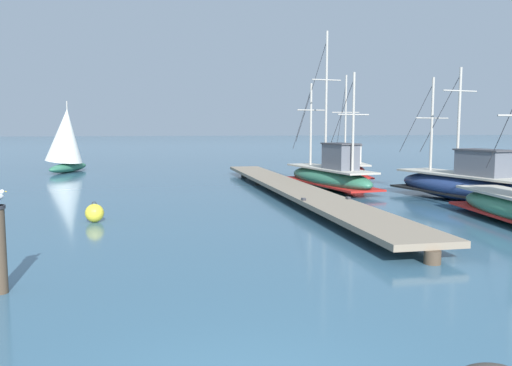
{
  "coord_description": "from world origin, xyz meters",
  "views": [
    {
      "loc": [
        -1.0,
        -4.34,
        2.87
      ],
      "look_at": [
        2.2,
        9.0,
        1.4
      ],
      "focal_mm": 35.82,
      "sensor_mm": 36.0,
      "label": 1
    }
  ],
  "objects": [
    {
      "name": "fishing_boat_0",
      "position": [
        11.8,
        13.37,
        0.68
      ],
      "size": [
        2.99,
        7.45,
        5.29
      ],
      "color": "navy",
      "rests_on": "ground"
    },
    {
      "name": "fishing_boat_1",
      "position": [
        11.01,
        23.24,
        0.61
      ],
      "size": [
        3.13,
        6.81,
        5.95
      ],
      "color": "#AD2823",
      "rests_on": "ground"
    },
    {
      "name": "floating_dock",
      "position": [
        5.49,
        16.37,
        0.36
      ],
      "size": [
        2.53,
        22.89,
        0.53
      ],
      "color": "gray",
      "rests_on": "ground"
    },
    {
      "name": "fishing_boat_4",
      "position": [
        8.0,
        18.19,
        0.7
      ],
      "size": [
        2.52,
        7.74,
        7.42
      ],
      "color": "#337556",
      "rests_on": "ground"
    },
    {
      "name": "distant_sailboat",
      "position": [
        -5.32,
        31.21,
        2.13
      ],
      "size": [
        3.33,
        4.79,
        4.67
      ],
      "color": "#337556",
      "rests_on": "ground"
    },
    {
      "name": "mooring_buoy",
      "position": [
        -2.23,
        11.87,
        0.28
      ],
      "size": [
        0.57,
        0.57,
        0.64
      ],
      "color": "yellow",
      "rests_on": "ground"
    }
  ]
}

